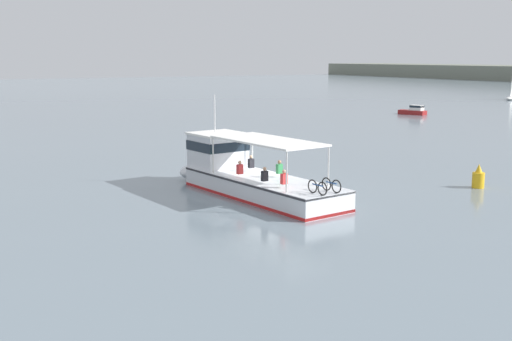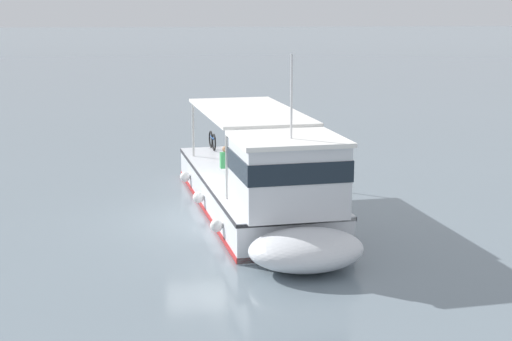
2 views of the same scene
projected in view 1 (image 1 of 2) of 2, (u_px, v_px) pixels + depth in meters
name	position (u px, v px, depth m)	size (l,w,h in m)	color
ground_plane	(275.00, 190.00, 36.12)	(400.00, 400.00, 0.00)	slate
ferry_main	(245.00, 175.00, 35.34)	(13.03, 4.80, 5.32)	silver
sailboat_near_starboard	(511.00, 97.00, 111.99)	(3.53, 4.88, 5.40)	white
motorboat_off_stern	(414.00, 110.00, 83.31)	(3.83, 2.45, 1.26)	maroon
channel_buoy	(478.00, 178.00, 36.69)	(0.70, 0.70, 1.40)	gold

